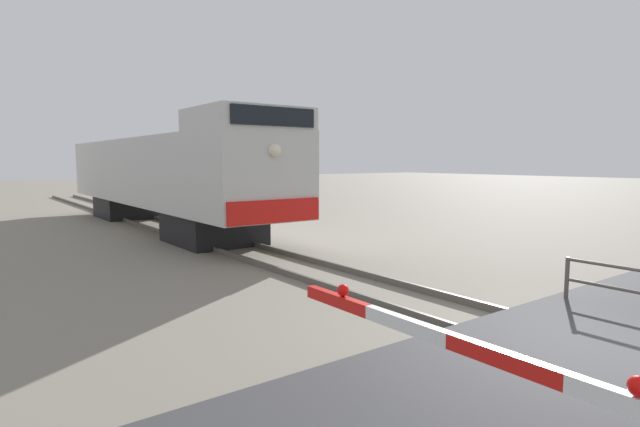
{
  "coord_description": "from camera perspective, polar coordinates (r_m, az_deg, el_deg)",
  "views": [
    {
      "loc": [
        -7.21,
        -2.59,
        2.78
      ],
      "look_at": [
        -1.11,
        5.58,
        1.71
      ],
      "focal_mm": 28.23,
      "sensor_mm": 36.0,
      "label": 1
    }
  ],
  "objects": [
    {
      "name": "ground_plane",
      "position": [
        8.15,
        32.43,
        -14.91
      ],
      "size": [
        160.0,
        160.0,
        0.0
      ],
      "primitive_type": "plane",
      "color": "gray"
    },
    {
      "name": "rail_track_left",
      "position": [
        7.5,
        30.43,
        -16.01
      ],
      "size": [
        0.08,
        80.0,
        0.15
      ],
      "primitive_type": "cube",
      "color": "#59544C",
      "rests_on": "ground_plane"
    },
    {
      "name": "road_surface",
      "position": [
        8.13,
        32.46,
        -14.39
      ],
      "size": [
        36.0,
        4.79,
        0.16
      ],
      "primitive_type": "cube",
      "color": "#38383A",
      "rests_on": "ground_plane"
    },
    {
      "name": "locomotive",
      "position": [
        21.55,
        -17.24,
        4.23
      ],
      "size": [
        3.06,
        17.89,
        4.29
      ],
      "color": "black",
      "rests_on": "ground_plane"
    },
    {
      "name": "guard_railing",
      "position": [
        10.33,
        32.01,
        -7.03
      ],
      "size": [
        0.08,
        2.41,
        0.95
      ],
      "color": "#4C4742",
      "rests_on": "ground_plane"
    }
  ]
}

